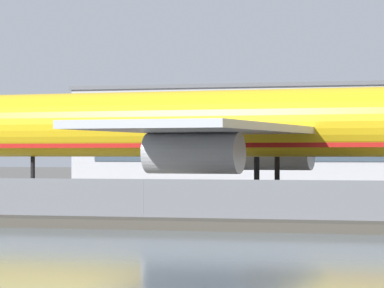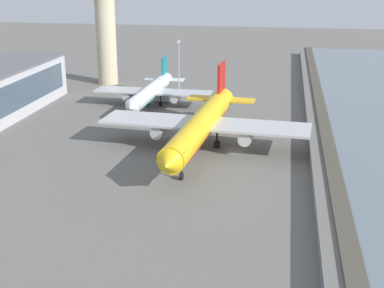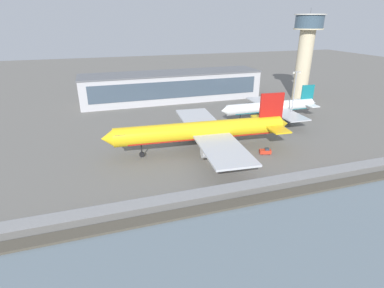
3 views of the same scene
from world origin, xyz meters
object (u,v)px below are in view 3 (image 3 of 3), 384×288
Objects in this scene: cargo_jet_yellow at (204,131)px; apron_light_mast_apron_west at (294,95)px; control_tower at (306,49)px; baggage_tug at (265,151)px; passenger_jet_white_teal at (272,107)px; ops_van at (289,115)px.

apron_light_mast_apron_west reaches higher than cargo_jet_yellow.
cargo_jet_yellow is at bearing -161.28° from apron_light_mast_apron_west.
control_tower is at bearing 49.72° from apron_light_mast_apron_west.
baggage_tug is 31.88m from apron_light_mast_apron_west.
cargo_jet_yellow is 1.37× the size of passenger_jet_white_teal.
passenger_jet_white_teal is 11.35× the size of baggage_tug.
control_tower is 41.48m from apron_light_mast_apron_west.
apron_light_mast_apron_west is at bearing -130.28° from control_tower.
control_tower is 2.09× the size of apron_light_mast_apron_west.
control_tower reaches higher than apron_light_mast_apron_west.
apron_light_mast_apron_west is (-3.14, -5.56, 9.49)m from ops_van.
apron_light_mast_apron_west reaches higher than baggage_tug.
baggage_tug is 73.23m from control_tower.
ops_van is 0.14× the size of control_tower.
ops_van is 11.44m from apron_light_mast_apron_west.
cargo_jet_yellow reaches higher than passenger_jet_white_teal.
ops_van is at bearing -13.91° from passenger_jet_white_teal.
baggage_tug is 0.64× the size of ops_van.
apron_light_mast_apron_west reaches higher than passenger_jet_white_teal.
passenger_jet_white_teal is at bearing 56.07° from baggage_tug.
cargo_jet_yellow is 18.54m from baggage_tug.
control_tower is (29.25, 22.97, 18.38)m from passenger_jet_white_teal.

